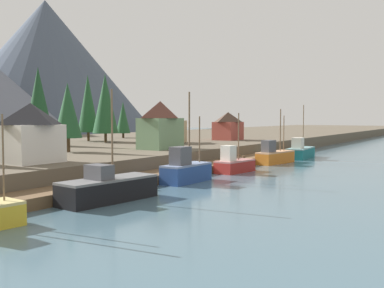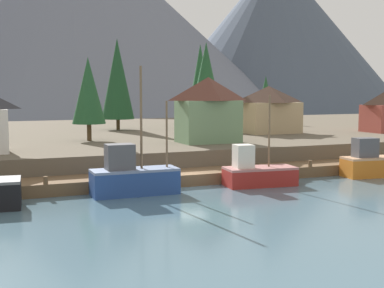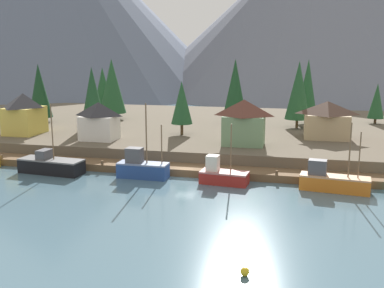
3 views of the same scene
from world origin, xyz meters
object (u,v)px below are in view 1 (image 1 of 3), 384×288
Objects in this scene: fishing_boat_black at (108,188)px; conifer_far_right at (123,117)px; house_white at (31,132)px; fishing_boat_blue at (186,170)px; conifer_back_right at (38,102)px; conifer_near_right at (105,104)px; fishing_boat_orange at (275,156)px; house_green at (160,125)px; conifer_centre at (68,111)px; conifer_mid_right at (88,104)px; house_tan at (163,125)px; house_red at (228,126)px; fishing_boat_teal at (300,152)px; fishing_boat_red at (234,164)px.

fishing_boat_black is 1.19× the size of conifer_far_right.
fishing_boat_blue is at bearing -45.80° from house_white.
house_white is 29.75m from conifer_back_right.
house_white is at bearing -148.32° from conifer_near_right.
house_green is at bearing 140.93° from fishing_boat_orange.
conifer_centre reaches higher than fishing_boat_blue.
house_green is at bearing -111.66° from conifer_mid_right.
fishing_boat_blue is at bearing -139.45° from house_tan.
house_red is (40.11, 16.24, 3.99)m from fishing_boat_blue.
conifer_back_right is at bearing -167.57° from conifer_far_right.
house_green is (-12.22, 12.80, 4.88)m from fishing_boat_orange.
fishing_boat_teal is 44.90m from conifer_back_right.
fishing_boat_teal is 35.91m from conifer_near_right.
fishing_boat_red is at bearing -95.17° from house_green.
house_tan reaches higher than fishing_boat_orange.
fishing_boat_black reaches higher than fishing_boat_red.
fishing_boat_orange is 0.90× the size of fishing_boat_teal.
conifer_near_right reaches higher than house_red.
fishing_boat_teal is 41.25m from conifer_far_right.
fishing_boat_red is at bearing -122.77° from house_tan.
fishing_boat_blue is 0.78× the size of conifer_mid_right.
house_red is (29.18, 16.55, 4.29)m from fishing_boat_red.
conifer_near_right reaches higher than conifer_centre.
house_green is at bearing 33.24° from fishing_boat_black.
fishing_boat_blue is 1.34× the size of house_tan.
house_white is (-22.15, 11.85, 4.55)m from fishing_boat_red.
fishing_boat_red is 1.03× the size of house_tan.
house_red is 0.74× the size of conifer_far_right.
house_white is 54.76m from conifer_far_right.
conifer_far_right is at bearing 31.04° from conifer_near_right.
fishing_boat_red is 0.83× the size of fishing_boat_teal.
house_tan is at bearing -79.62° from conifer_mid_right.
house_tan is 0.58× the size of conifer_mid_right.
conifer_far_right reaches higher than house_tan.
house_green is (25.07, 13.09, 4.94)m from fishing_boat_black.
house_green is 1.14× the size of house_white.
house_red is (51.33, 4.70, -0.26)m from house_white.
conifer_mid_right is at bearing 79.54° from fishing_boat_red.
house_green is 15.45m from house_tan.
conifer_far_right is (15.38, 9.26, -2.56)m from conifer_near_right.
fishing_boat_red is 23.14m from conifer_centre.
conifer_near_right is at bearing 66.56° from house_green.
fishing_boat_black is at bearing 174.45° from fishing_boat_teal.
fishing_boat_black is at bearing -172.31° from fishing_boat_orange.
conifer_far_right is at bearing 49.84° from house_green.
fishing_boat_black is 1.37× the size of house_green.
conifer_far_right reaches higher than house_red.
fishing_boat_blue is 1.43× the size of house_green.
conifer_far_right is (34.82, 20.91, -1.01)m from conifer_centre.
fishing_boat_black is 0.75× the size of conifer_mid_right.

